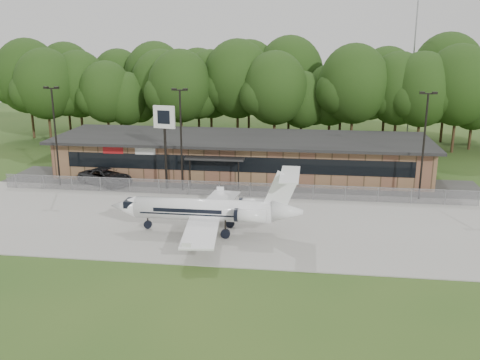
# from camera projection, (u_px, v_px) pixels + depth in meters

# --- Properties ---
(ground) EXTENTS (160.00, 160.00, 0.00)m
(ground) POSITION_uv_depth(u_px,v_px,m) (197.00, 260.00, 37.37)
(ground) COLOR #294D1B
(ground) RESTS_ON ground
(apron) EXTENTS (64.00, 18.00, 0.08)m
(apron) POSITION_uv_depth(u_px,v_px,m) (217.00, 221.00, 45.01)
(apron) COLOR #9E9B93
(apron) RESTS_ON ground
(parking_lot) EXTENTS (50.00, 9.00, 0.06)m
(parking_lot) POSITION_uv_depth(u_px,v_px,m) (236.00, 184.00, 56.00)
(parking_lot) COLOR #383835
(parking_lot) RESTS_ON ground
(terminal) EXTENTS (41.00, 11.65, 4.30)m
(terminal) POSITION_uv_depth(u_px,v_px,m) (241.00, 155.00, 59.67)
(terminal) COLOR olive
(terminal) RESTS_ON ground
(fence) EXTENTS (46.00, 0.04, 1.52)m
(fence) POSITION_uv_depth(u_px,v_px,m) (229.00, 189.00, 51.50)
(fence) COLOR gray
(fence) RESTS_ON ground
(treeline) EXTENTS (72.00, 12.00, 15.00)m
(treeline) POSITION_uv_depth(u_px,v_px,m) (258.00, 90.00, 75.50)
(treeline) COLOR #153510
(treeline) RESTS_ON ground
(radio_mast) EXTENTS (0.20, 0.20, 25.00)m
(radio_mast) POSITION_uv_depth(u_px,v_px,m) (414.00, 53.00, 77.11)
(radio_mast) COLOR gray
(radio_mast) RESTS_ON ground
(light_pole_left) EXTENTS (1.55, 0.30, 10.23)m
(light_pole_left) POSITION_uv_depth(u_px,v_px,m) (55.00, 129.00, 53.83)
(light_pole_left) COLOR black
(light_pole_left) RESTS_ON ground
(light_pole_mid) EXTENTS (1.55, 0.30, 10.23)m
(light_pole_mid) POSITION_uv_depth(u_px,v_px,m) (181.00, 132.00, 52.18)
(light_pole_mid) COLOR black
(light_pole_mid) RESTS_ON ground
(light_pole_right) EXTENTS (1.55, 0.30, 10.23)m
(light_pole_right) POSITION_uv_depth(u_px,v_px,m) (424.00, 138.00, 49.26)
(light_pole_right) COLOR black
(light_pole_right) RESTS_ON ground
(business_jet) EXTENTS (15.43, 13.69, 5.22)m
(business_jet) POSITION_uv_depth(u_px,v_px,m) (210.00, 211.00, 41.95)
(business_jet) COLOR white
(business_jet) RESTS_ON ground
(suv) EXTENTS (6.72, 5.14, 1.70)m
(suv) POSITION_uv_depth(u_px,v_px,m) (106.00, 177.00, 55.72)
(suv) COLOR #343437
(suv) RESTS_ON ground
(pole_sign) EXTENTS (2.23, 0.64, 8.50)m
(pole_sign) POSITION_uv_depth(u_px,v_px,m) (164.00, 126.00, 52.54)
(pole_sign) COLOR black
(pole_sign) RESTS_ON ground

